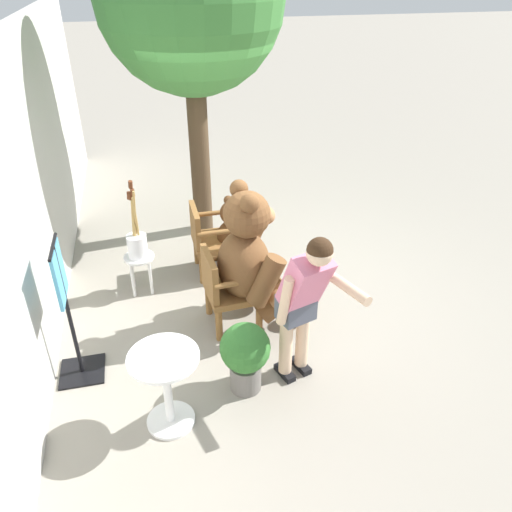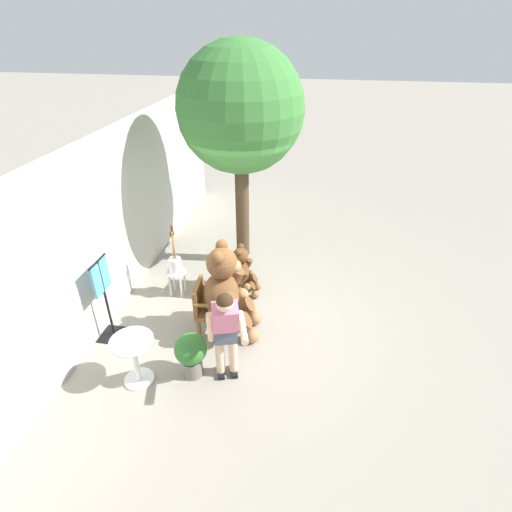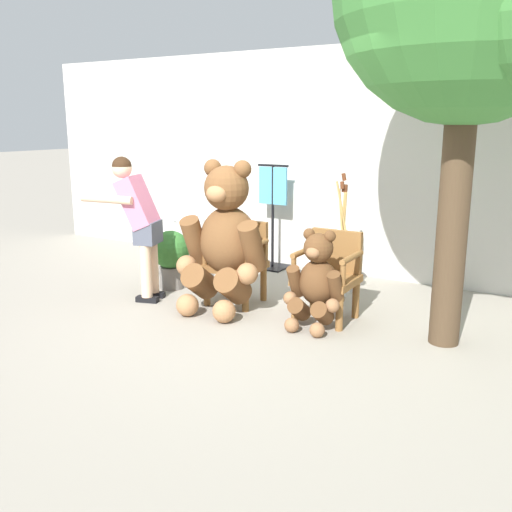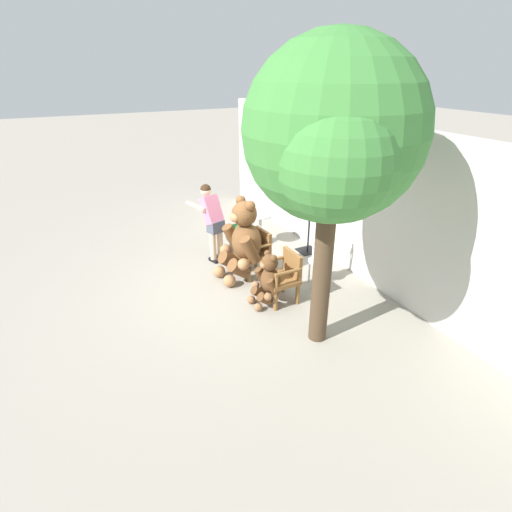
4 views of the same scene
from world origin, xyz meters
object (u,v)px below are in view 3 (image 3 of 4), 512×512
object	(u,v)px
person_visitor	(138,217)
potted_plant	(171,255)
teddy_bear_large	(225,238)
clothing_display_stand	(273,214)
wooden_chair_right	(329,273)
teddy_bear_small	(316,280)
brush_bucket	(342,237)
round_side_table	(191,238)
white_stool	(341,263)
wooden_chair_left	(238,260)

from	to	relation	value
person_visitor	potted_plant	xyz separation A→B (m)	(0.01, 0.50, -0.52)
teddy_bear_large	clothing_display_stand	xyz separation A→B (m)	(-0.41, 1.72, -0.03)
wooden_chair_right	teddy_bear_small	bearing A→B (deg)	-89.73
brush_bucket	clothing_display_stand	world-z (taller)	clothing_display_stand
person_visitor	round_side_table	bearing A→B (deg)	100.86
teddy_bear_small	teddy_bear_large	bearing A→B (deg)	178.45
teddy_bear_large	potted_plant	xyz separation A→B (m)	(-0.95, 0.28, -0.35)
white_stool	potted_plant	xyz separation A→B (m)	(-1.77, -0.83, 0.04)
teddy_bear_large	white_stool	distance (m)	1.43
wooden_chair_left	teddy_bear_small	size ratio (longest dim) A/B	0.92
person_visitor	brush_bucket	bearing A→B (deg)	36.80
wooden_chair_left	person_visitor	world-z (taller)	person_visitor
wooden_chair_right	person_visitor	size ratio (longest dim) A/B	0.56
wooden_chair_right	white_stool	size ratio (longest dim) A/B	1.87
white_stool	round_side_table	size ratio (longest dim) A/B	0.64
wooden_chair_right	potted_plant	size ratio (longest dim) A/B	1.26
teddy_bear_small	wooden_chair_left	bearing A→B (deg)	164.57
wooden_chair_left	teddy_bear_large	world-z (taller)	teddy_bear_large
wooden_chair_right	teddy_bear_large	xyz separation A→B (m)	(-1.05, -0.26, 0.29)
wooden_chair_right	white_stool	distance (m)	0.88
white_stool	clothing_display_stand	xyz separation A→B (m)	(-1.23, 0.61, 0.36)
teddy_bear_large	brush_bucket	bearing A→B (deg)	53.47
clothing_display_stand	round_side_table	bearing A→B (deg)	-135.70
person_visitor	potted_plant	size ratio (longest dim) A/B	2.27
wooden_chair_right	round_side_table	world-z (taller)	wooden_chair_right
brush_bucket	potted_plant	xyz separation A→B (m)	(-1.77, -0.83, -0.25)
brush_bucket	potted_plant	size ratio (longest dim) A/B	1.32
wooden_chair_right	round_side_table	size ratio (longest dim) A/B	1.19
wooden_chair_left	wooden_chair_right	xyz separation A→B (m)	(1.06, 0.00, 0.00)
potted_plant	teddy_bear_small	bearing A→B (deg)	-8.72
wooden_chair_right	brush_bucket	world-z (taller)	brush_bucket
wooden_chair_left	person_visitor	bearing A→B (deg)	-152.81
brush_bucket	potted_plant	bearing A→B (deg)	-154.88
brush_bucket	wooden_chair_right	bearing A→B (deg)	-74.98
clothing_display_stand	teddy_bear_large	bearing A→B (deg)	-76.49
wooden_chair_right	round_side_table	xyz separation A→B (m)	(-2.23, 0.70, -0.01)
round_side_table	potted_plant	world-z (taller)	round_side_table
teddy_bear_small	clothing_display_stand	size ratio (longest dim) A/B	0.68
white_stool	teddy_bear_small	bearing A→B (deg)	-78.65
wooden_chair_right	round_side_table	bearing A→B (deg)	162.49
white_stool	round_side_table	distance (m)	2.01
person_visitor	round_side_table	size ratio (longest dim) A/B	2.15
clothing_display_stand	wooden_chair_left	bearing A→B (deg)	-74.55
wooden_chair_right	potted_plant	distance (m)	1.99
teddy_bear_small	clothing_display_stand	world-z (taller)	clothing_display_stand
wooden_chair_left	brush_bucket	xyz separation A→B (m)	(0.83, 0.84, 0.18)
brush_bucket	round_side_table	size ratio (longest dim) A/B	1.25
white_stool	round_side_table	bearing A→B (deg)	-176.00
wooden_chair_left	teddy_bear_small	bearing A→B (deg)	-15.43
round_side_table	clothing_display_stand	bearing A→B (deg)	44.30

